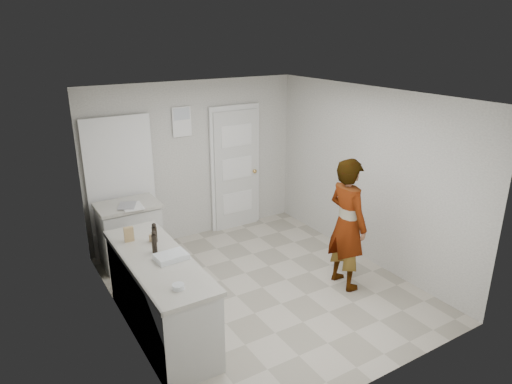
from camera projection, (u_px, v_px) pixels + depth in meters
ground at (262, 287)px, 6.01m from camera, size 4.00×4.00×0.00m
room_shell at (187, 177)px, 7.15m from camera, size 4.00×4.00×4.00m
main_counter at (160, 298)px, 4.99m from camera, size 0.64×1.96×0.93m
side_counter at (130, 236)px, 6.49m from camera, size 0.84×0.61×0.93m
person at (347, 224)px, 5.81m from camera, size 0.43×0.64×1.74m
cake_mix_box at (129, 234)px, 5.17m from camera, size 0.11×0.06×0.17m
spice_jar at (151, 238)px, 5.19m from camera, size 0.05×0.05×0.08m
oil_cruet_a at (154, 233)px, 5.15m from camera, size 0.06×0.06×0.23m
oil_cruet_b at (154, 242)px, 4.90m from camera, size 0.06×0.06×0.25m
baking_dish at (171, 257)px, 4.79m from camera, size 0.34×0.25×0.06m
egg_bowl at (178, 287)px, 4.24m from camera, size 0.12×0.12×0.04m
papers at (133, 207)px, 6.21m from camera, size 0.29×0.35×0.01m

